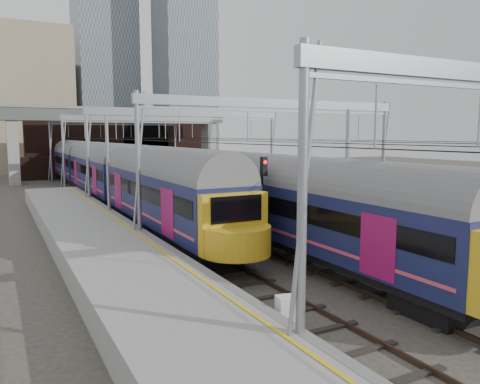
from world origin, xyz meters
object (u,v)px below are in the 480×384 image
train_main (153,172)px  relay_cabinet (289,319)px  signal_near_left (262,195)px  train_second (102,170)px

train_main → relay_cabinet: train_main is taller
signal_near_left → relay_cabinet: size_ratio=3.69×
signal_near_left → relay_cabinet: signal_near_left is taller
relay_cabinet → train_second: bearing=100.6°
train_second → signal_near_left: bearing=-84.5°
signal_near_left → relay_cabinet: 9.02m
train_main → relay_cabinet: bearing=-100.2°
train_main → train_second: bearing=148.3°
relay_cabinet → train_main: bearing=92.8°
train_main → train_second: 4.70m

